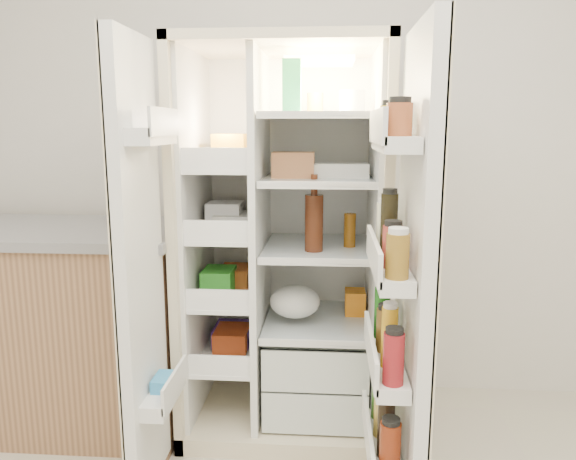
{
  "coord_description": "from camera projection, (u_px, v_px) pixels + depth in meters",
  "views": [
    {
      "loc": [
        0.0,
        -0.88,
        1.44
      ],
      "look_at": [
        -0.16,
        1.25,
        1.03
      ],
      "focal_mm": 34.0,
      "sensor_mm": 36.0,
      "label": 1
    }
  ],
  "objects": [
    {
      "name": "wall_back",
      "position": [
        328.0,
        143.0,
        2.84
      ],
      "size": [
        4.0,
        0.02,
        2.7
      ],
      "primitive_type": "cube",
      "color": "silver",
      "rests_on": "floor"
    },
    {
      "name": "refrigerator",
      "position": [
        289.0,
        272.0,
        2.63
      ],
      "size": [
        0.92,
        0.7,
        1.8
      ],
      "color": "beige",
      "rests_on": "floor"
    },
    {
      "name": "freezer_door",
      "position": [
        141.0,
        273.0,
        2.05
      ],
      "size": [
        0.15,
        0.4,
        1.72
      ],
      "color": "white",
      "rests_on": "floor"
    },
    {
      "name": "fridge_door",
      "position": [
        408.0,
        291.0,
        1.89
      ],
      "size": [
        0.17,
        0.58,
        1.72
      ],
      "color": "white",
      "rests_on": "floor"
    },
    {
      "name": "kitchen_counter",
      "position": [
        55.0,
        324.0,
        2.66
      ],
      "size": [
        1.33,
        0.71,
        0.97
      ],
      "color": "#9D724E",
      "rests_on": "floor"
    }
  ]
}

